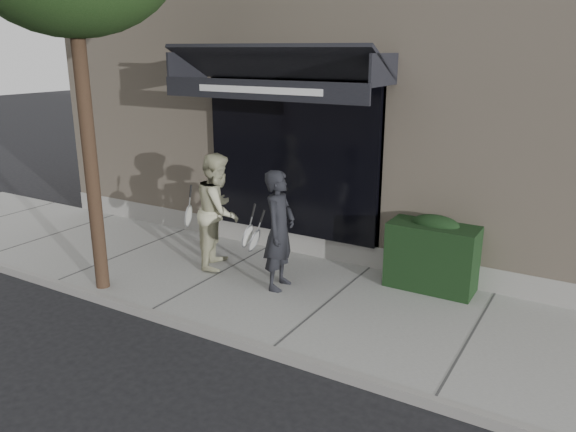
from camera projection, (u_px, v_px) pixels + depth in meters
The scene contains 7 objects.
ground at pixel (329, 309), 8.10m from camera, with size 80.00×80.00×0.00m, color black.
sidewalk at pixel (329, 305), 8.08m from camera, with size 20.00×3.00×0.12m, color gray.
curb at pixel (271, 352), 6.80m from camera, with size 20.00×0.10×0.14m, color gray.
building_facade at pixel (441, 93), 11.40m from camera, with size 14.30×8.04×5.64m.
hedge at pixel (433, 253), 8.40m from camera, with size 1.30×0.70×1.14m.
pedestrian_front at pixel (279, 230), 8.29m from camera, with size 0.70×0.85×1.81m.
pedestrian_back at pixel (219, 211), 9.15m from camera, with size 1.01×1.12×1.89m.
Camera 1 is at (3.26, -6.64, 3.61)m, focal length 35.00 mm.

